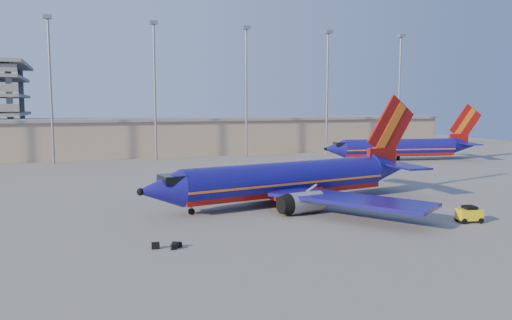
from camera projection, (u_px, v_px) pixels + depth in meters
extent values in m
plane|color=slate|center=(251.00, 197.00, 63.51)|extent=(220.00, 220.00, 0.00)
cube|color=gray|center=(211.00, 136.00, 120.66)|extent=(120.00, 15.00, 8.00)
cube|color=slate|center=(211.00, 119.00, 120.19)|extent=(122.00, 16.00, 0.60)
cylinder|color=gray|center=(51.00, 92.00, 96.55)|extent=(0.44, 0.44, 28.00)
cube|color=gray|center=(47.00, 17.00, 94.96)|extent=(1.60, 1.60, 0.70)
cylinder|color=gray|center=(155.00, 93.00, 103.28)|extent=(0.44, 0.44, 28.00)
cube|color=gray|center=(153.00, 22.00, 101.68)|extent=(1.60, 1.60, 0.70)
cylinder|color=gray|center=(246.00, 94.00, 110.00)|extent=(0.44, 0.44, 28.00)
cube|color=gray|center=(246.00, 28.00, 108.41)|extent=(1.60, 1.60, 0.70)
cylinder|color=gray|center=(327.00, 94.00, 116.73)|extent=(0.44, 0.44, 28.00)
cube|color=gray|center=(328.00, 32.00, 115.14)|extent=(1.60, 1.60, 0.70)
cylinder|color=gray|center=(399.00, 95.00, 123.46)|extent=(0.44, 0.44, 28.00)
cube|color=gray|center=(401.00, 36.00, 121.86)|extent=(1.60, 1.60, 0.70)
cylinder|color=navy|center=(286.00, 179.00, 58.74)|extent=(26.52, 8.49, 4.04)
cube|color=maroon|center=(286.00, 188.00, 58.85)|extent=(26.38, 7.73, 1.42)
cube|color=orange|center=(286.00, 181.00, 58.77)|extent=(26.52, 8.53, 0.24)
cone|color=navy|center=(160.00, 190.00, 51.16)|extent=(5.21, 4.77, 4.04)
cube|color=black|center=(173.00, 179.00, 51.74)|extent=(3.07, 3.25, 0.87)
cone|color=navy|center=(386.00, 167.00, 66.54)|extent=(6.29, 4.96, 4.04)
cube|color=maroon|center=(382.00, 157.00, 65.94)|extent=(4.62, 1.38, 2.40)
cube|color=maroon|center=(391.00, 128.00, 66.27)|extent=(7.96, 1.72, 8.71)
cube|color=orange|center=(390.00, 128.00, 66.16)|extent=(5.33, 1.37, 6.84)
cube|color=navy|center=(365.00, 160.00, 69.46)|extent=(5.65, 7.71, 0.24)
cube|color=navy|center=(405.00, 166.00, 63.05)|extent=(3.53, 7.11, 0.24)
cube|color=navy|center=(258.00, 176.00, 67.95)|extent=(9.42, 17.75, 0.38)
cube|color=navy|center=(350.00, 199.00, 51.35)|extent=(13.97, 17.10, 0.38)
cube|color=maroon|center=(290.00, 191.00, 59.17)|extent=(7.19, 5.32, 1.09)
cylinder|color=gray|center=(253.00, 187.00, 63.18)|extent=(4.27, 2.94, 2.29)
cylinder|color=gray|center=(305.00, 202.00, 53.38)|extent=(4.27, 2.94, 2.29)
cylinder|color=gray|center=(191.00, 209.00, 53.09)|extent=(0.30, 0.30, 1.20)
cylinder|color=black|center=(191.00, 211.00, 53.12)|extent=(0.74, 0.39, 0.70)
cylinder|color=black|center=(284.00, 195.00, 62.27)|extent=(1.01, 0.75, 0.92)
cylinder|color=black|center=(311.00, 203.00, 57.37)|extent=(1.01, 0.75, 0.92)
cylinder|color=navy|center=(398.00, 148.00, 104.02)|extent=(24.12, 7.61, 3.68)
cube|color=maroon|center=(398.00, 152.00, 104.12)|extent=(24.00, 6.92, 1.29)
cube|color=orange|center=(398.00, 149.00, 104.05)|extent=(24.13, 7.65, 0.22)
cone|color=navy|center=(334.00, 149.00, 101.56)|extent=(4.73, 4.32, 3.68)
cube|color=black|center=(340.00, 144.00, 101.68)|extent=(2.78, 2.94, 0.79)
cone|color=navy|center=(462.00, 145.00, 106.52)|extent=(5.71, 4.49, 3.68)
cube|color=maroon|center=(459.00, 139.00, 106.24)|extent=(4.20, 1.24, 2.19)
cube|color=maroon|center=(465.00, 122.00, 106.09)|extent=(7.24, 1.53, 7.93)
cube|color=orange|center=(465.00, 122.00, 106.06)|extent=(4.85, 1.22, 6.22)
cube|color=navy|center=(451.00, 141.00, 109.70)|extent=(3.24, 6.48, 0.22)
cube|color=navy|center=(470.00, 144.00, 103.09)|extent=(5.11, 7.01, 0.22)
cylinder|color=black|center=(398.00, 158.00, 104.27)|extent=(0.80, 0.80, 0.89)
cube|color=#D3C512|center=(469.00, 214.00, 49.58)|extent=(2.52, 1.74, 1.10)
cube|color=black|center=(470.00, 208.00, 49.50)|extent=(1.31, 1.40, 0.39)
cylinder|color=black|center=(457.00, 219.00, 50.10)|extent=(0.60, 0.30, 0.57)
cylinder|color=black|center=(464.00, 221.00, 48.91)|extent=(0.60, 0.30, 0.57)
cylinder|color=black|center=(474.00, 218.00, 50.36)|extent=(0.60, 0.30, 0.57)
cylinder|color=black|center=(481.00, 221.00, 49.18)|extent=(0.60, 0.30, 0.57)
cube|color=black|center=(174.00, 247.00, 40.37)|extent=(0.51, 0.40, 0.45)
cube|color=black|center=(176.00, 245.00, 40.99)|extent=(0.69, 0.59, 0.46)
cube|color=black|center=(178.00, 245.00, 40.97)|extent=(0.60, 0.37, 0.42)
cube|color=black|center=(156.00, 246.00, 40.60)|extent=(0.64, 0.40, 0.53)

